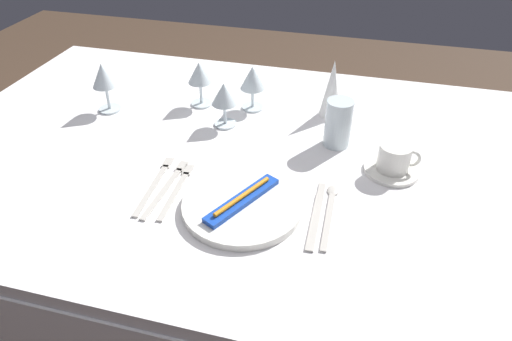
{
  "coord_description": "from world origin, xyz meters",
  "views": [
    {
      "loc": [
        0.25,
        -0.97,
        1.41
      ],
      "look_at": [
        0.02,
        -0.11,
        0.76
      ],
      "focal_mm": 32.13,
      "sensor_mm": 36.0,
      "label": 1
    }
  ],
  "objects_px": {
    "dinner_knife": "(316,216)",
    "napkin_folded": "(332,88)",
    "wine_glass_centre": "(224,96)",
    "fork_outer": "(178,189)",
    "dinner_plate": "(242,205)",
    "fork_inner": "(167,186)",
    "wine_glass_far": "(200,75)",
    "wine_glass_left": "(253,80)",
    "wine_glass_right": "(104,78)",
    "spoon_soup": "(330,208)",
    "coffee_cup_left": "(395,157)",
    "toothbrush_package": "(242,199)",
    "drink_tumbler": "(338,126)",
    "fork_salad": "(156,183)"
  },
  "relations": [
    {
      "from": "dinner_plate",
      "to": "wine_glass_far",
      "type": "height_order",
      "value": "wine_glass_far"
    },
    {
      "from": "spoon_soup",
      "to": "wine_glass_right",
      "type": "distance_m",
      "value": 0.77
    },
    {
      "from": "fork_inner",
      "to": "drink_tumbler",
      "type": "bearing_deg",
      "value": 38.35
    },
    {
      "from": "toothbrush_package",
      "to": "wine_glass_far",
      "type": "relative_size",
      "value": 1.47
    },
    {
      "from": "fork_inner",
      "to": "wine_glass_centre",
      "type": "height_order",
      "value": "wine_glass_centre"
    },
    {
      "from": "wine_glass_right",
      "to": "spoon_soup",
      "type": "bearing_deg",
      "value": -22.26
    },
    {
      "from": "fork_outer",
      "to": "dinner_knife",
      "type": "bearing_deg",
      "value": -2.44
    },
    {
      "from": "dinner_plate",
      "to": "fork_inner",
      "type": "relative_size",
      "value": 1.18
    },
    {
      "from": "coffee_cup_left",
      "to": "napkin_folded",
      "type": "distance_m",
      "value": 0.31
    },
    {
      "from": "dinner_plate",
      "to": "wine_glass_far",
      "type": "xyz_separation_m",
      "value": [
        -0.26,
        0.44,
        0.09
      ]
    },
    {
      "from": "fork_inner",
      "to": "dinner_knife",
      "type": "distance_m",
      "value": 0.36
    },
    {
      "from": "dinner_knife",
      "to": "wine_glass_left",
      "type": "height_order",
      "value": "wine_glass_left"
    },
    {
      "from": "fork_salad",
      "to": "wine_glass_centre",
      "type": "xyz_separation_m",
      "value": [
        0.08,
        0.31,
        0.09
      ]
    },
    {
      "from": "toothbrush_package",
      "to": "fork_outer",
      "type": "height_order",
      "value": "toothbrush_package"
    },
    {
      "from": "wine_glass_far",
      "to": "fork_inner",
      "type": "bearing_deg",
      "value": -81.22
    },
    {
      "from": "wine_glass_centre",
      "to": "drink_tumbler",
      "type": "bearing_deg",
      "value": -3.9
    },
    {
      "from": "fork_outer",
      "to": "coffee_cup_left",
      "type": "relative_size",
      "value": 2.08
    },
    {
      "from": "wine_glass_centre",
      "to": "wine_glass_right",
      "type": "xyz_separation_m",
      "value": [
        -0.37,
        -0.0,
        0.01
      ]
    },
    {
      "from": "wine_glass_centre",
      "to": "wine_glass_right",
      "type": "relative_size",
      "value": 0.88
    },
    {
      "from": "drink_tumbler",
      "to": "napkin_folded",
      "type": "distance_m",
      "value": 0.17
    },
    {
      "from": "fork_inner",
      "to": "wine_glass_right",
      "type": "distance_m",
      "value": 0.46
    },
    {
      "from": "fork_inner",
      "to": "wine_glass_left",
      "type": "relative_size",
      "value": 1.69
    },
    {
      "from": "wine_glass_left",
      "to": "napkin_folded",
      "type": "xyz_separation_m",
      "value": [
        0.23,
        0.02,
        -0.01
      ]
    },
    {
      "from": "dinner_plate",
      "to": "drink_tumbler",
      "type": "xyz_separation_m",
      "value": [
        0.17,
        0.32,
        0.05
      ]
    },
    {
      "from": "dinner_knife",
      "to": "wine_glass_far",
      "type": "xyz_separation_m",
      "value": [
        -0.42,
        0.43,
        0.1
      ]
    },
    {
      "from": "wine_glass_centre",
      "to": "wine_glass_far",
      "type": "distance_m",
      "value": 0.15
    },
    {
      "from": "dinner_plate",
      "to": "fork_inner",
      "type": "xyz_separation_m",
      "value": [
        -0.19,
        0.03,
        -0.01
      ]
    },
    {
      "from": "drink_tumbler",
      "to": "dinner_knife",
      "type": "bearing_deg",
      "value": -91.45
    },
    {
      "from": "toothbrush_package",
      "to": "coffee_cup_left",
      "type": "distance_m",
      "value": 0.39
    },
    {
      "from": "dinner_plate",
      "to": "napkin_folded",
      "type": "distance_m",
      "value": 0.5
    },
    {
      "from": "fork_outer",
      "to": "wine_glass_right",
      "type": "relative_size",
      "value": 1.42
    },
    {
      "from": "dinner_knife",
      "to": "drink_tumbler",
      "type": "distance_m",
      "value": 0.31
    },
    {
      "from": "coffee_cup_left",
      "to": "wine_glass_far",
      "type": "relative_size",
      "value": 0.74
    },
    {
      "from": "spoon_soup",
      "to": "wine_glass_right",
      "type": "height_order",
      "value": "wine_glass_right"
    },
    {
      "from": "wine_glass_far",
      "to": "napkin_folded",
      "type": "height_order",
      "value": "napkin_folded"
    },
    {
      "from": "napkin_folded",
      "to": "wine_glass_centre",
      "type": "bearing_deg",
      "value": -154.21
    },
    {
      "from": "dinner_plate",
      "to": "napkin_folded",
      "type": "bearing_deg",
      "value": 74.32
    },
    {
      "from": "fork_inner",
      "to": "coffee_cup_left",
      "type": "bearing_deg",
      "value": 21.15
    },
    {
      "from": "dinner_plate",
      "to": "toothbrush_package",
      "type": "relative_size",
      "value": 1.33
    },
    {
      "from": "dinner_knife",
      "to": "napkin_folded",
      "type": "relative_size",
      "value": 1.33
    },
    {
      "from": "fork_outer",
      "to": "drink_tumbler",
      "type": "height_order",
      "value": "drink_tumbler"
    },
    {
      "from": "wine_glass_left",
      "to": "wine_glass_centre",
      "type": "bearing_deg",
      "value": -113.15
    },
    {
      "from": "wine_glass_left",
      "to": "wine_glass_right",
      "type": "xyz_separation_m",
      "value": [
        -0.42,
        -0.12,
        0.01
      ]
    },
    {
      "from": "coffee_cup_left",
      "to": "wine_glass_left",
      "type": "height_order",
      "value": "wine_glass_left"
    },
    {
      "from": "toothbrush_package",
      "to": "spoon_soup",
      "type": "height_order",
      "value": "toothbrush_package"
    },
    {
      "from": "spoon_soup",
      "to": "drink_tumbler",
      "type": "bearing_deg",
      "value": 94.01
    },
    {
      "from": "dinner_plate",
      "to": "fork_salad",
      "type": "height_order",
      "value": "dinner_plate"
    },
    {
      "from": "fork_outer",
      "to": "wine_glass_centre",
      "type": "height_order",
      "value": "wine_glass_centre"
    },
    {
      "from": "dinner_knife",
      "to": "napkin_folded",
      "type": "height_order",
      "value": "napkin_folded"
    },
    {
      "from": "drink_tumbler",
      "to": "dinner_plate",
      "type": "bearing_deg",
      "value": -118.3
    }
  ]
}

